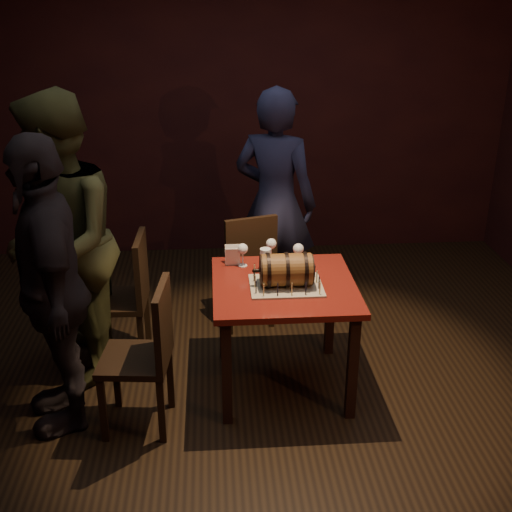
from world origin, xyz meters
name	(u,v)px	position (x,y,z in m)	size (l,w,h in m)	color
room_shell	(270,188)	(0.00, 0.00, 1.40)	(5.04, 5.04, 2.80)	black
pub_table	(284,299)	(0.10, 0.07, 0.64)	(0.90, 0.90, 0.75)	#53110D
cake_board	(286,286)	(0.11, 0.02, 0.76)	(0.45, 0.35, 0.01)	gray
barrel_cake	(286,270)	(0.11, 0.02, 0.86)	(0.37, 0.22, 0.22)	brown
birthday_candles	(286,279)	(0.11, 0.02, 0.80)	(0.40, 0.30, 0.09)	#D9D082
wine_glass_left	(243,250)	(-0.14, 0.35, 0.87)	(0.07, 0.07, 0.16)	silver
wine_glass_mid	(271,245)	(0.06, 0.43, 0.87)	(0.07, 0.07, 0.16)	silver
wine_glass_right	(298,250)	(0.23, 0.33, 0.87)	(0.07, 0.07, 0.16)	silver
pint_of_ale	(265,260)	(0.00, 0.28, 0.82)	(0.07, 0.07, 0.15)	silver
menu_card	(233,256)	(-0.21, 0.38, 0.81)	(0.10, 0.05, 0.13)	white
chair_back	(247,264)	(-0.08, 0.90, 0.52)	(0.50, 0.50, 0.93)	black
chair_left_rear	(128,292)	(-0.93, 0.48, 0.52)	(0.41, 0.41, 0.93)	black
chair_left_front	(148,349)	(-0.73, -0.29, 0.52)	(0.44, 0.44, 0.93)	black
person_back	(275,203)	(0.16, 1.20, 0.90)	(0.66, 0.43, 1.81)	#1C1E39
person_left_rear	(61,244)	(-1.30, 0.29, 0.96)	(0.94, 0.73, 1.93)	#404120
person_left_front	(51,287)	(-1.27, -0.18, 0.89)	(1.05, 0.44, 1.79)	black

